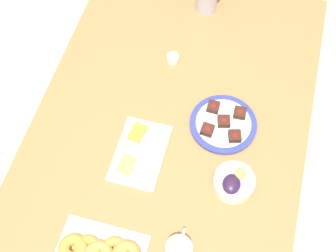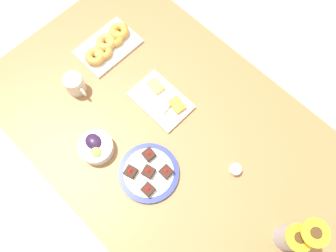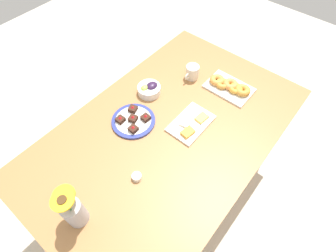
{
  "view_description": "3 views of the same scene",
  "coord_description": "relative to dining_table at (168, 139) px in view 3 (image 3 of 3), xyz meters",
  "views": [
    {
      "loc": [
        -0.79,
        -0.21,
        2.24
      ],
      "look_at": [
        0.0,
        0.0,
        0.78
      ],
      "focal_mm": 50.0,
      "sensor_mm": 36.0,
      "label": 1
    },
    {
      "loc": [
        0.33,
        -0.34,
        2.05
      ],
      "look_at": [
        0.0,
        0.0,
        0.78
      ],
      "focal_mm": 35.0,
      "sensor_mm": 36.0,
      "label": 2
    },
    {
      "loc": [
        0.64,
        0.53,
        1.93
      ],
      "look_at": [
        0.0,
        0.0,
        0.78
      ],
      "focal_mm": 28.0,
      "sensor_mm": 36.0,
      "label": 3
    }
  ],
  "objects": [
    {
      "name": "coffee_mug",
      "position": [
        -0.42,
        -0.15,
        0.13
      ],
      "size": [
        0.12,
        0.08,
        0.09
      ],
      "color": "silver",
      "rests_on": "dining_table"
    },
    {
      "name": "cheese_platter",
      "position": [
        -0.11,
        0.07,
        0.1
      ],
      "size": [
        0.26,
        0.17,
        0.03
      ],
      "color": "white",
      "rests_on": "dining_table"
    },
    {
      "name": "dessert_plate",
      "position": [
        0.08,
        -0.19,
        0.1
      ],
      "size": [
        0.25,
        0.25,
        0.05
      ],
      "color": "navy",
      "rests_on": "dining_table"
    },
    {
      "name": "flower_vase",
      "position": [
        0.62,
        -0.0,
        0.18
      ],
      "size": [
        0.11,
        0.12,
        0.26
      ],
      "color": "#B2B2BC",
      "rests_on": "dining_table"
    },
    {
      "name": "croissant_platter",
      "position": [
        -0.49,
        0.09,
        0.11
      ],
      "size": [
        0.19,
        0.29,
        0.05
      ],
      "color": "white",
      "rests_on": "dining_table"
    },
    {
      "name": "jam_cup_honey",
      "position": [
        0.32,
        0.07,
        0.1
      ],
      "size": [
        0.05,
        0.05,
        0.03
      ],
      "color": "white",
      "rests_on": "dining_table"
    },
    {
      "name": "ground_plane",
      "position": [
        0.0,
        0.0,
        -0.65
      ],
      "size": [
        6.0,
        6.0,
        0.0
      ],
      "primitive_type": "plane",
      "color": "beige"
    },
    {
      "name": "grape_bowl",
      "position": [
        -0.15,
        -0.27,
        0.12
      ],
      "size": [
        0.14,
        0.14,
        0.07
      ],
      "color": "white",
      "rests_on": "dining_table"
    },
    {
      "name": "dining_table",
      "position": [
        0.0,
        0.0,
        0.0
      ],
      "size": [
        1.6,
        1.0,
        0.74
      ],
      "color": "#9E6B3D",
      "rests_on": "ground_plane"
    }
  ]
}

